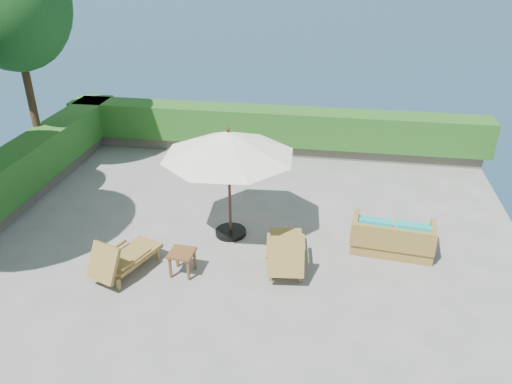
% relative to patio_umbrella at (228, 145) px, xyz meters
% --- Properties ---
extents(ground, '(12.00, 12.00, 0.00)m').
position_rel_patio_umbrella_xyz_m(ground, '(0.27, -0.82, -2.10)').
color(ground, gray).
rests_on(ground, ground).
extents(foundation, '(12.00, 12.00, 3.00)m').
position_rel_patio_umbrella_xyz_m(foundation, '(0.27, -0.82, -3.66)').
color(foundation, '#524B41').
rests_on(foundation, ocean).
extents(ocean, '(600.00, 600.00, 0.00)m').
position_rel_patio_umbrella_xyz_m(ocean, '(0.27, -0.82, -5.11)').
color(ocean, '#153243').
rests_on(ocean, ground).
extents(planter_wall_far, '(12.00, 0.60, 0.36)m').
position_rel_patio_umbrella_xyz_m(planter_wall_far, '(0.27, 4.78, -1.93)').
color(planter_wall_far, '#665F52').
rests_on(planter_wall_far, ground).
extents(hedge_far, '(12.40, 0.90, 1.00)m').
position_rel_patio_umbrella_xyz_m(hedge_far, '(0.27, 4.78, -1.26)').
color(hedge_far, '#164D17').
rests_on(hedge_far, planter_wall_far).
extents(tree_far, '(2.80, 2.80, 6.03)m').
position_rel_patio_umbrella_xyz_m(tree_far, '(-5.73, 2.38, 2.30)').
color(tree_far, '#3D2717').
rests_on(tree_far, ground).
extents(patio_umbrella, '(3.53, 3.53, 2.49)m').
position_rel_patio_umbrella_xyz_m(patio_umbrella, '(0.00, 0.00, 0.00)').
color(patio_umbrella, black).
rests_on(patio_umbrella, ground).
extents(lounge_left, '(1.10, 1.62, 0.87)m').
position_rel_patio_umbrella_xyz_m(lounge_left, '(-1.74, -1.74, -1.74)').
color(lounge_left, olive).
rests_on(lounge_left, ground).
extents(lounge_right, '(0.85, 1.70, 0.95)m').
position_rel_patio_umbrella_xyz_m(lounge_right, '(1.32, -1.02, -1.71)').
color(lounge_right, olive).
rests_on(lounge_right, ground).
extents(side_table, '(0.49, 0.49, 0.49)m').
position_rel_patio_umbrella_xyz_m(side_table, '(-0.62, -1.54, -1.70)').
color(side_table, brown).
rests_on(side_table, ground).
extents(wicker_loveseat, '(1.75, 1.02, 0.82)m').
position_rel_patio_umbrella_xyz_m(wicker_loveseat, '(3.42, -0.12, -1.79)').
color(wicker_loveseat, olive).
rests_on(wicker_loveseat, ground).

